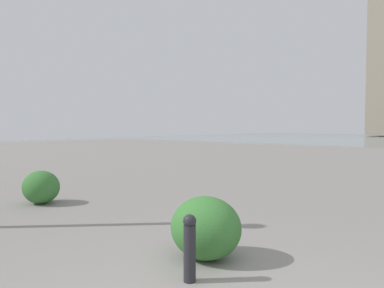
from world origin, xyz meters
name	(u,v)px	position (x,y,z in m)	size (l,w,h in m)	color
bollard_near	(190,246)	(0.99, -0.64, 0.35)	(0.13, 0.13, 0.66)	#232328
shrub_low	(41,187)	(5.60, -1.38, 0.32)	(0.76, 0.69, 0.65)	#387533
shrub_round	(206,228)	(1.27, -1.22, 0.36)	(0.84, 0.76, 0.72)	#387533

